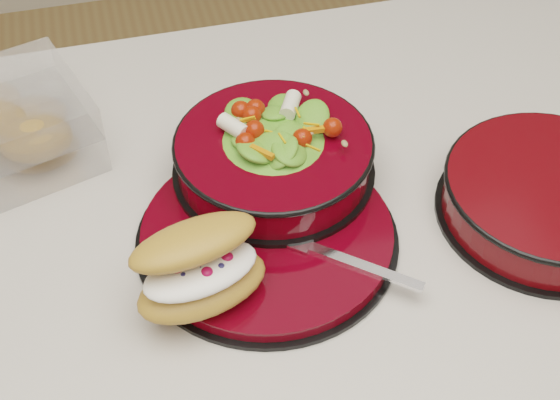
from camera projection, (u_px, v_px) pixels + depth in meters
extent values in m
cube|color=white|center=(322.00, 389.00, 1.27)|extent=(1.16, 0.66, 0.86)
cube|color=beige|center=(336.00, 197.00, 0.95)|extent=(1.24, 0.74, 0.04)
cylinder|color=black|center=(267.00, 239.00, 0.87)|extent=(0.29, 0.29, 0.01)
cylinder|color=#50020A|center=(267.00, 233.00, 0.86)|extent=(0.28, 0.28, 0.01)
torus|color=black|center=(278.00, 235.00, 0.85)|extent=(0.16, 0.16, 0.01)
cylinder|color=black|center=(274.00, 170.00, 0.92)|extent=(0.24, 0.24, 0.01)
cylinder|color=#50020A|center=(274.00, 155.00, 0.90)|extent=(0.22, 0.22, 0.04)
torus|color=black|center=(273.00, 143.00, 0.89)|extent=(0.23, 0.23, 0.01)
ellipsoid|color=#3C7721|center=(273.00, 144.00, 0.89)|extent=(0.19, 0.19, 0.08)
sphere|color=#AC1806|center=(314.00, 108.00, 0.86)|extent=(0.02, 0.02, 0.02)
sphere|color=#AC1806|center=(290.00, 91.00, 0.89)|extent=(0.02, 0.02, 0.02)
sphere|color=#AC1806|center=(255.00, 92.00, 0.88)|extent=(0.02, 0.02, 0.02)
sphere|color=#AC1806|center=(232.00, 110.00, 0.86)|extent=(0.02, 0.02, 0.02)
sphere|color=#AC1806|center=(240.00, 133.00, 0.84)|extent=(0.02, 0.02, 0.02)
sphere|color=#AC1806|center=(274.00, 143.00, 0.82)|extent=(0.02, 0.02, 0.02)
sphere|color=#AC1806|center=(308.00, 132.00, 0.84)|extent=(0.02, 0.02, 0.02)
cylinder|color=silver|center=(291.00, 89.00, 0.89)|extent=(0.04, 0.04, 0.02)
cylinder|color=silver|center=(232.00, 110.00, 0.86)|extent=(0.04, 0.03, 0.02)
cube|color=orange|center=(262.00, 135.00, 0.83)|extent=(0.03, 0.03, 0.01)
cube|color=orange|center=(317.00, 113.00, 0.86)|extent=(0.03, 0.02, 0.01)
ellipsoid|color=#C8873D|center=(202.00, 286.00, 0.78)|extent=(0.15, 0.10, 0.04)
ellipsoid|color=white|center=(201.00, 271.00, 0.76)|extent=(0.13, 0.09, 0.02)
ellipsoid|color=#C8873D|center=(195.00, 242.00, 0.76)|extent=(0.14, 0.09, 0.03)
sphere|color=#A80C30|center=(178.00, 271.00, 0.75)|extent=(0.01, 0.01, 0.01)
sphere|color=#A80C30|center=(207.00, 274.00, 0.75)|extent=(0.01, 0.01, 0.01)
sphere|color=#A80C30|center=(227.00, 259.00, 0.76)|extent=(0.01, 0.01, 0.01)
sphere|color=#A80C30|center=(188.00, 260.00, 0.76)|extent=(0.01, 0.01, 0.01)
sphere|color=#191947|center=(191.00, 264.00, 0.76)|extent=(0.01, 0.01, 0.01)
sphere|color=#191947|center=(212.00, 263.00, 0.76)|extent=(0.01, 0.01, 0.01)
sphere|color=#191947|center=(201.00, 270.00, 0.75)|extent=(0.01, 0.01, 0.01)
sphere|color=#191947|center=(221.00, 268.00, 0.76)|extent=(0.01, 0.01, 0.01)
sphere|color=#191947|center=(184.00, 277.00, 0.75)|extent=(0.01, 0.01, 0.01)
sphere|color=#191947|center=(214.00, 256.00, 0.77)|extent=(0.01, 0.01, 0.01)
cube|color=silver|center=(364.00, 266.00, 0.82)|extent=(0.11, 0.09, 0.00)
cube|color=silver|center=(294.00, 240.00, 0.84)|extent=(0.05, 0.04, 0.00)
ellipsoid|color=#C8873D|center=(36.00, 139.00, 0.95)|extent=(0.09, 0.07, 0.04)
cylinder|color=black|center=(544.00, 212.00, 0.90)|extent=(0.25, 0.25, 0.01)
cylinder|color=#530508|center=(549.00, 196.00, 0.88)|extent=(0.23, 0.23, 0.05)
torus|color=black|center=(554.00, 183.00, 0.86)|extent=(0.24, 0.24, 0.01)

